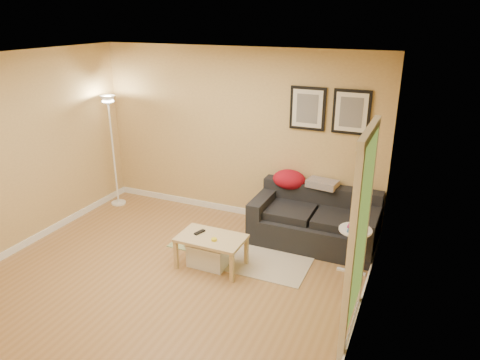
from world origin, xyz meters
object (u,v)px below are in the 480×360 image
Objects in this scene: storage_bin at (209,254)px; side_table at (353,251)px; book_stack at (356,227)px; sofa at (314,218)px; floor_lamp at (114,155)px; coffee_table at (212,252)px.

side_table is at bearing 17.44° from storage_bin.
storage_bin is 1.80m from side_table.
book_stack reaches higher than storage_bin.
side_table is (0.64, -0.58, -0.07)m from sofa.
floor_lamp is at bearing -179.92° from sofa.
book_stack is (1.72, 0.52, 0.49)m from storage_bin.
floor_lamp is at bearing 148.08° from coffee_table.
floor_lamp is at bearing 171.91° from side_table.
sofa is 7.30× the size of book_stack.
sofa reaches higher than side_table.
coffee_table is at bearing -132.02° from sofa.
side_table is (1.71, 0.54, 0.15)m from storage_bin.
floor_lamp reaches higher than side_table.
coffee_table is 2.70m from floor_lamp.
storage_bin is at bearing -25.66° from floor_lamp.
storage_bin is at bearing -162.56° from side_table.
floor_lamp reaches higher than sofa.
coffee_table reaches higher than storage_bin.
sofa is 0.92m from book_stack.
side_table is 0.33× the size of floor_lamp.
sofa is at bearing 140.96° from book_stack.
coffee_table is 3.59× the size of book_stack.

